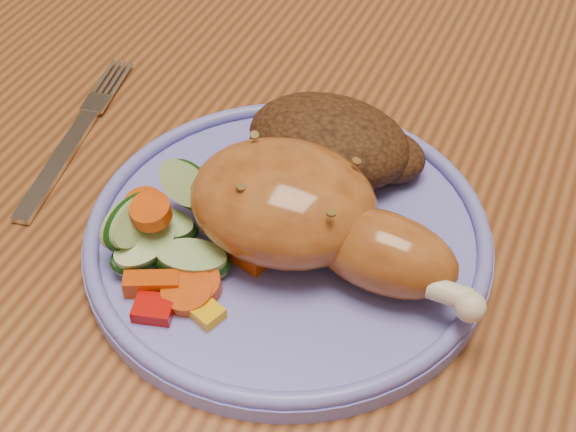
{
  "coord_description": "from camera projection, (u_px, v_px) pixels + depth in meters",
  "views": [
    {
      "loc": [
        0.1,
        -0.4,
        1.13
      ],
      "look_at": [
        -0.04,
        -0.08,
        0.78
      ],
      "focal_mm": 50.0,
      "sensor_mm": 36.0,
      "label": 1
    }
  ],
  "objects": [
    {
      "name": "dining_table",
      "position": [
        380.0,
        262.0,
        0.62
      ],
      "size": [
        0.9,
        1.4,
        0.75
      ],
      "color": "brown",
      "rests_on": "ground"
    },
    {
      "name": "chair_far",
      "position": [
        514.0,
        38.0,
        1.14
      ],
      "size": [
        0.42,
        0.42,
        0.91
      ],
      "color": "#4C2D16",
      "rests_on": "ground"
    },
    {
      "name": "plate",
      "position": [
        288.0,
        239.0,
        0.51
      ],
      "size": [
        0.26,
        0.26,
        0.01
      ],
      "primitive_type": "cylinder",
      "color": "#6968C9",
      "rests_on": "dining_table"
    },
    {
      "name": "plate_rim",
      "position": [
        288.0,
        227.0,
        0.51
      ],
      "size": [
        0.26,
        0.26,
        0.01
      ],
      "primitive_type": "torus",
      "color": "#6968C9",
      "rests_on": "plate"
    },
    {
      "name": "chicken_leg",
      "position": [
        307.0,
        214.0,
        0.48
      ],
      "size": [
        0.2,
        0.1,
        0.06
      ],
      "color": "#A85923",
      "rests_on": "plate"
    },
    {
      "name": "rice_pilaf",
      "position": [
        332.0,
        143.0,
        0.54
      ],
      "size": [
        0.12,
        0.08,
        0.05
      ],
      "color": "#3F220F",
      "rests_on": "plate"
    },
    {
      "name": "vegetable_pile",
      "position": [
        167.0,
        238.0,
        0.49
      ],
      "size": [
        0.11,
        0.11,
        0.05
      ],
      "color": "#A50A05",
      "rests_on": "plate"
    },
    {
      "name": "fork",
      "position": [
        72.0,
        140.0,
        0.59
      ],
      "size": [
        0.04,
        0.16,
        0.0
      ],
      "color": "silver",
      "rests_on": "dining_table"
    }
  ]
}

